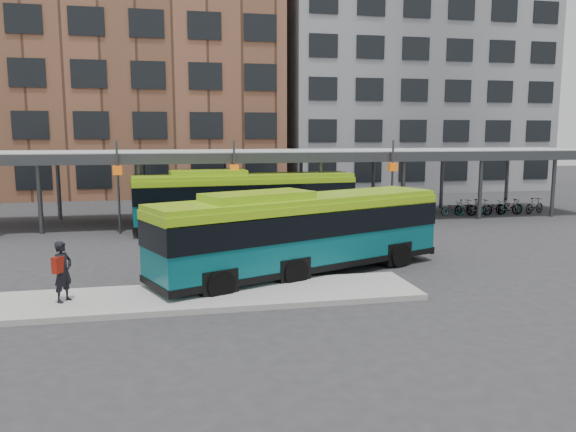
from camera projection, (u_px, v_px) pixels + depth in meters
name	position (u px, v px, depth m)	size (l,w,h in m)	color
ground	(340.00, 269.00, 21.65)	(120.00, 120.00, 0.00)	#28282B
boarding_island	(200.00, 297.00, 17.63)	(14.00, 3.00, 0.18)	gray
canopy	(277.00, 155.00, 33.53)	(40.00, 6.53, 4.80)	#999B9E
building_brick	(126.00, 66.00, 49.05)	(26.00, 14.00, 22.00)	brown
building_grey	(404.00, 83.00, 54.39)	(24.00, 14.00, 20.00)	slate
bus_front	(302.00, 231.00, 20.53)	(11.56, 6.68, 3.17)	#074E54
bus_rear	(244.00, 198.00, 30.31)	(12.04, 3.61, 3.27)	#074E54
pedestrian	(63.00, 271.00, 16.71)	(0.73, 0.80, 1.84)	black
bike_rack	(490.00, 207.00, 35.97)	(7.40, 1.41, 1.07)	slate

